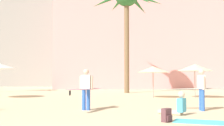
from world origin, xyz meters
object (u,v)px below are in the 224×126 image
Objects in this scene: cafe_umbrella_2 at (196,68)px; person_near_right at (202,88)px; palm_tree_far_left at (128,1)px; backpack at (168,115)px; cafe_umbrella_1 at (154,69)px; beach_towel at (202,122)px; person_mid_right at (87,88)px; person_far_right at (178,107)px.

cafe_umbrella_2 is 7.24m from person_near_right.
backpack is at bearing -88.69° from palm_tree_far_left.
cafe_umbrella_1 is at bearing -82.86° from person_near_right.
person_mid_right reaches higher than beach_towel.
cafe_umbrella_2 is 10.60m from beach_towel.
beach_towel is 0.54× the size of person_mid_right.
beach_towel is 5.01m from person_mid_right.
person_far_right is at bearing -110.75° from cafe_umbrella_2.
cafe_umbrella_1 reaches higher than person_mid_right.
palm_tree_far_left is 23.58× the size of backpack.
person_near_right is (1.00, -6.87, -0.98)m from cafe_umbrella_1.
cafe_umbrella_2 is 2.30× the size of person_far_right.
palm_tree_far_left is at bearing -80.61° from person_near_right.
person_far_right is (-0.37, 1.67, 0.29)m from beach_towel.
cafe_umbrella_2 reaches higher than person_far_right.
beach_towel is (1.42, -16.03, -8.21)m from palm_tree_far_left.
cafe_umbrella_1 is at bearing 133.20° from backpack.
cafe_umbrella_1 is 0.67× the size of person_near_right.
cafe_umbrella_1 is at bearing -178.86° from cafe_umbrella_2.
person_near_right is (4.85, 0.03, 0.00)m from person_mid_right.
palm_tree_far_left is at bearing 125.05° from cafe_umbrella_2.
cafe_umbrella_2 is 9.69m from person_mid_right.
cafe_umbrella_1 is 8.46m from person_far_right.
backpack is 0.13× the size of person_near_right.
palm_tree_far_left is 8.86m from cafe_umbrella_1.
cafe_umbrella_2 reaches higher than person_mid_right.
person_far_right is (0.69, 1.64, 0.09)m from backpack.
palm_tree_far_left is 15.07m from person_mid_right.
cafe_umbrella_2 is 5.64× the size of backpack.
palm_tree_far_left is 18.06m from beach_towel.
backpack is (0.37, -16.00, -8.02)m from palm_tree_far_left.
cafe_umbrella_1 is 5.11× the size of backpack.
person_near_right is (2.05, 3.07, 0.73)m from backpack.
palm_tree_far_left reaches higher than person_near_right.
person_near_right is (0.99, 3.09, 0.93)m from beach_towel.
cafe_umbrella_1 reaches higher than person_near_right.
person_mid_right is (-2.44, -12.97, -7.28)m from palm_tree_far_left.
beach_towel is at bearing -115.08° from person_mid_right.
cafe_umbrella_2 is 10.86m from backpack.
person_near_right is at bearing -79.44° from palm_tree_far_left.
cafe_umbrella_1 is (1.41, -6.07, -6.31)m from palm_tree_far_left.
person_far_right is at bearing 45.14° from person_near_right.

